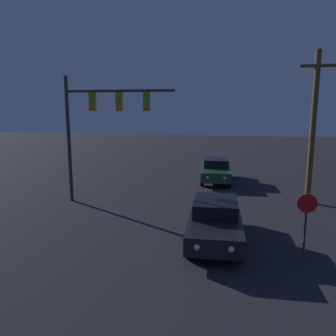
{
  "coord_description": "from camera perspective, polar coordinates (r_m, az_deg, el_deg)",
  "views": [
    {
      "loc": [
        2.46,
        -0.15,
        4.81
      ],
      "look_at": [
        0.0,
        13.43,
        2.3
      ],
      "focal_mm": 35.0,
      "sensor_mm": 36.0,
      "label": 1
    }
  ],
  "objects": [
    {
      "name": "car_near",
      "position": [
        12.28,
        8.2,
        -8.94
      ],
      "size": [
        2.0,
        4.82,
        1.51
      ],
      "rotation": [
        0.0,
        0.0,
        3.17
      ],
      "color": "black",
      "rests_on": "ground_plane"
    },
    {
      "name": "car_far",
      "position": [
        22.11,
        8.37,
        -0.3
      ],
      "size": [
        2.03,
        4.83,
        1.51
      ],
      "rotation": [
        0.0,
        0.0,
        3.18
      ],
      "color": "#1E4728",
      "rests_on": "ground_plane"
    },
    {
      "name": "traffic_signal_mast",
      "position": [
        16.87,
        -12.17,
        8.77
      ],
      "size": [
        5.6,
        0.3,
        6.43
      ],
      "color": "#2D2D2D",
      "rests_on": "ground_plane"
    },
    {
      "name": "stop_sign",
      "position": [
        11.69,
        22.96,
        -7.27
      ],
      "size": [
        0.63,
        0.07,
        2.1
      ],
      "color": "#2D2D2D",
      "rests_on": "ground_plane"
    },
    {
      "name": "utility_pole",
      "position": [
        17.97,
        23.94,
        6.73
      ],
      "size": [
        1.66,
        0.28,
        7.62
      ],
      "color": "brown",
      "rests_on": "ground_plane"
    }
  ]
}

